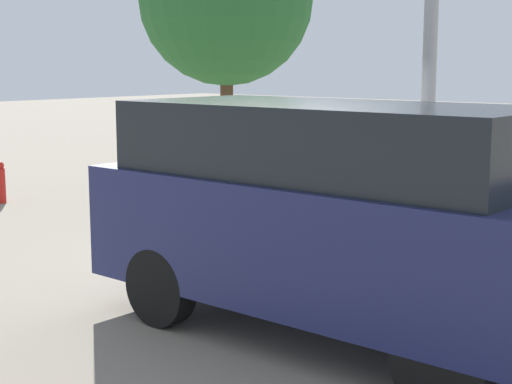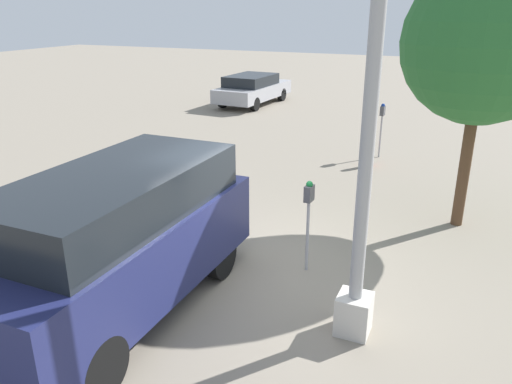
% 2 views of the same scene
% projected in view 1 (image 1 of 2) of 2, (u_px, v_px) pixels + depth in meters
% --- Properties ---
extents(ground_plane, '(80.00, 80.00, 0.00)m').
position_uv_depth(ground_plane, '(274.00, 271.00, 9.27)').
color(ground_plane, gray).
extents(parking_meter_near, '(0.21, 0.12, 1.56)m').
position_uv_depth(parking_meter_near, '(286.00, 167.00, 9.82)').
color(parking_meter_near, '#9E9EA3').
rests_on(parking_meter_near, ground).
extents(lamp_post, '(0.44, 0.44, 5.28)m').
position_uv_depth(lamp_post, '(428.00, 115.00, 9.67)').
color(lamp_post, beige).
rests_on(lamp_post, ground).
extents(parked_van, '(4.63, 1.88, 2.08)m').
position_uv_depth(parked_van, '(337.00, 211.00, 6.91)').
color(parked_van, navy).
rests_on(parked_van, ground).
extents(fire_hydrant, '(0.17, 0.17, 0.74)m').
position_uv_depth(fire_hydrant, '(0.00, 182.00, 13.74)').
color(fire_hydrant, red).
rests_on(fire_hydrant, ground).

